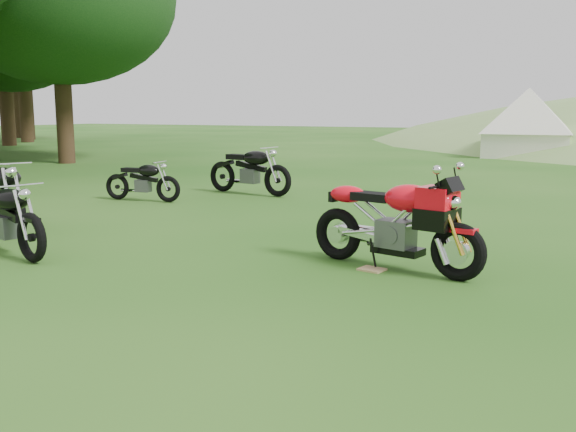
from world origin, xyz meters
The scene contains 9 objects.
ground centered at (0.00, 0.00, 0.00)m, with size 120.00×120.00×0.00m, color #1B5111.
treeline centered at (-20.00, 15.00, 0.00)m, with size 28.00×32.00×14.00m, color black, non-canonical shape.
sport_motorcycle centered at (0.50, 1.83, 0.62)m, with size 2.07×0.52×1.24m, color red, non-canonical shape.
plywood_board centered at (0.30, 1.66, 0.01)m, with size 0.28×0.22×0.02m, color tan.
vintage_moto_a centered at (-4.05, 0.35, 0.49)m, with size 1.88×0.43×0.99m, color black, non-canonical shape.
vintage_moto_b centered at (-5.59, 1.54, 0.56)m, with size 2.12×0.49×1.12m, color black, non-canonical shape.
vintage_moto_c centered at (-5.66, 4.89, 0.43)m, with size 1.62×0.38×0.85m, color black, non-canonical shape.
vintage_moto_d centered at (-4.30, 6.75, 0.55)m, with size 2.09×0.48×1.10m, color black, non-canonical shape.
tent_left centered at (-0.42, 21.16, 1.32)m, with size 3.04×3.04×2.63m, color silver, non-canonical shape.
Camera 1 is at (2.66, -5.05, 1.79)m, focal length 40.00 mm.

